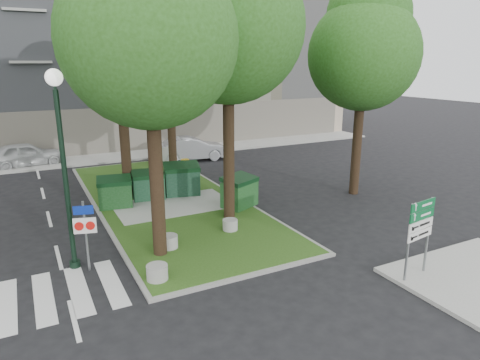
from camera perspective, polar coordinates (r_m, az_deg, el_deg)
ground at (r=12.97m, az=-0.64°, el=-13.09°), size 120.00×120.00×0.00m
median_island at (r=19.99m, az=-9.74°, el=-2.65°), size 6.00×16.00×0.12m
median_kerb at (r=19.99m, az=-9.74°, el=-2.68°), size 6.30×16.30×0.10m
building_sidewalk at (r=29.77m, az=-16.92°, el=2.89°), size 42.00×3.00×0.12m
zebra_crossing at (r=13.29m, az=-18.76°, el=-13.21°), size 5.00×3.00×0.01m
apartment_building at (r=36.58m, az=-20.29°, el=17.38°), size 41.00×12.00×16.00m
tree_median_near_left at (r=13.31m, az=-11.86°, el=19.98°), size 5.20×5.20×10.53m
tree_median_near_right at (r=16.50m, az=-1.44°, el=21.68°), size 5.60×5.60×11.46m
tree_median_mid at (r=19.71m, az=-15.78°, el=17.18°), size 4.80×4.80×9.99m
tree_median_far at (r=23.53m, az=-9.55°, el=20.44°), size 5.80×5.80×11.93m
tree_street_right at (r=20.85m, az=16.32°, el=17.03°), size 5.00×5.00×10.06m
dumpster_a at (r=19.25m, az=-16.34°, el=-1.59°), size 1.59×1.24×1.33m
dumpster_b at (r=20.00m, az=-12.11°, el=-0.68°), size 1.56×1.20×1.33m
dumpster_c at (r=20.37m, az=-7.75°, el=0.09°), size 1.84×1.47×1.52m
dumpster_d at (r=18.49m, az=-0.08°, el=-1.55°), size 1.80×1.57×1.39m
bollard_left at (r=12.84m, az=-10.98°, el=-11.98°), size 0.62×0.62×0.44m
bollard_right at (r=16.08m, az=-1.33°, el=-5.98°), size 0.56×0.56×0.40m
bollard_mid at (r=14.80m, az=-9.48°, el=-8.09°), size 0.61×0.61×0.43m
litter_bin at (r=24.34m, az=-7.31°, el=1.84°), size 0.46×0.46×0.80m
street_lamp at (r=13.44m, az=-22.65°, el=3.94°), size 0.48×0.48×6.03m
traffic_sign_pole at (r=13.70m, az=-19.95°, el=-5.86°), size 0.65×0.23×2.24m
directional_sign at (r=13.31m, az=22.85°, el=-5.73°), size 1.15×0.23×2.32m
car_white at (r=29.24m, az=-26.67°, el=3.07°), size 4.56×2.21×1.50m
car_silver at (r=28.00m, az=-6.49°, el=4.17°), size 4.80×2.15×1.53m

